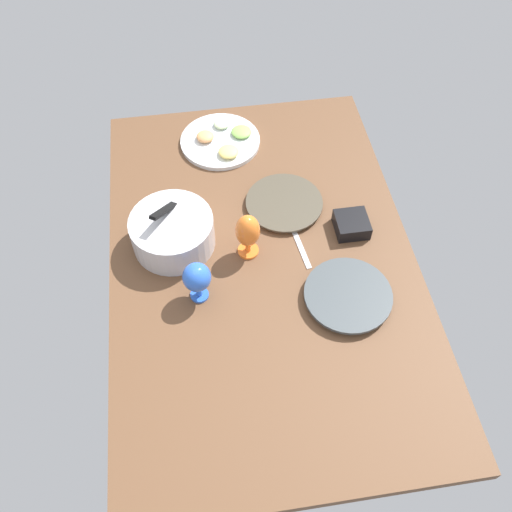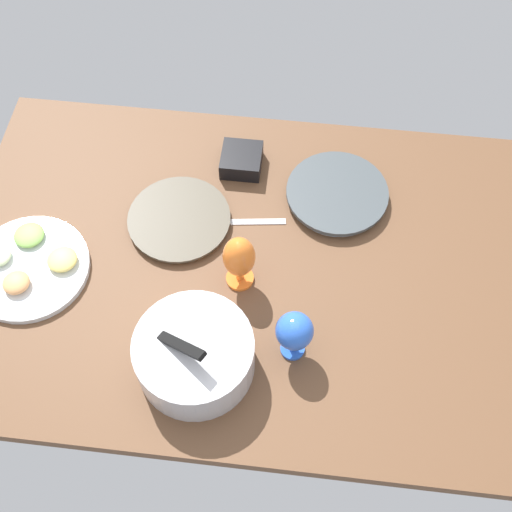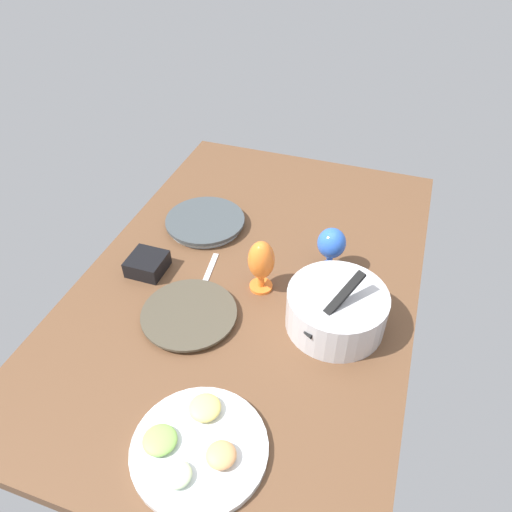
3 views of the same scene
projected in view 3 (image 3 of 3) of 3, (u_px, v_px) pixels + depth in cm
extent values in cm
cube|color=brown|center=(251.00, 282.00, 158.15)|extent=(160.00, 104.00, 4.00)
cylinder|color=silver|center=(205.00, 224.00, 176.75)|extent=(26.29, 26.29, 1.98)
cylinder|color=#3E4549|center=(205.00, 220.00, 175.71)|extent=(28.58, 28.58, 1.19)
cylinder|color=beige|center=(189.00, 316.00, 143.29)|extent=(25.99, 25.99, 1.37)
cylinder|color=#494233|center=(189.00, 313.00, 142.58)|extent=(28.25, 28.25, 0.82)
cylinder|color=silver|center=(336.00, 310.00, 137.92)|extent=(28.46, 28.46, 12.10)
cylinder|color=white|center=(338.00, 301.00, 135.55)|extent=(25.62, 25.62, 2.18)
cube|color=black|center=(335.00, 304.00, 129.62)|extent=(18.98, 12.66, 11.75)
cylinder|color=silver|center=(200.00, 448.00, 112.11)|extent=(31.95, 31.95, 1.80)
ellipsoid|color=beige|center=(178.00, 474.00, 105.46)|extent=(6.44, 6.44, 2.35)
ellipsoid|color=#F2A566|center=(221.00, 455.00, 108.45)|extent=(6.97, 6.97, 3.00)
ellipsoid|color=#F9E072|center=(205.00, 407.00, 117.59)|extent=(7.92, 7.92, 2.72)
ellipsoid|color=#8CC659|center=(160.00, 440.00, 111.56)|extent=(8.09, 8.09, 2.23)
cylinder|color=blue|center=(328.00, 268.00, 159.57)|extent=(6.04, 6.04, 1.00)
cylinder|color=blue|center=(329.00, 261.00, 157.64)|extent=(2.00, 2.00, 4.89)
ellipsoid|color=blue|center=(332.00, 243.00, 152.76)|extent=(9.07, 9.07, 10.01)
cylinder|color=orange|center=(261.00, 286.00, 153.00)|extent=(7.28, 7.28, 1.00)
cylinder|color=orange|center=(261.00, 281.00, 151.40)|extent=(2.00, 2.00, 3.86)
ellipsoid|color=orange|center=(261.00, 260.00, 145.82)|extent=(8.22, 8.22, 13.20)
cube|color=black|center=(147.00, 264.00, 157.59)|extent=(11.44, 11.44, 5.45)
cube|color=tan|center=(147.00, 260.00, 156.45)|extent=(9.38, 9.38, 1.74)
cube|color=silver|center=(209.00, 271.00, 158.55)|extent=(18.08, 4.11, 0.60)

